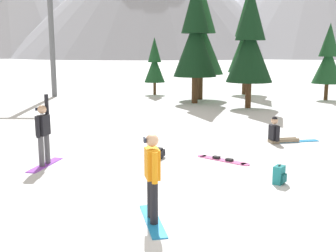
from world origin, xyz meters
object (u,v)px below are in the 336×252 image
object	(u,v)px
snowboarder_foreground	(152,176)
pine_tree_leaning	(201,36)
ski_lift_tower	(50,12)
backpack_black	(158,154)
pine_tree_twin	(328,58)
loose_snowboard_near_left	(223,160)
snowboarder_midground	(43,133)
pine_tree_young	(155,64)
pine_tree_slender	(250,43)
pine_tree_short	(195,36)
pine_tree_tall	(246,39)
backpack_teal	(279,175)
snowboarder_background	(279,134)

from	to	relation	value
snowboarder_foreground	pine_tree_leaning	xyz separation A→B (m)	(2.02, 19.65, 3.19)
snowboarder_foreground	ski_lift_tower	world-z (taller)	ski_lift_tower
pine_tree_leaning	backpack_black	bearing A→B (deg)	-98.03
pine_tree_twin	loose_snowboard_near_left	bearing A→B (deg)	-119.10
snowboarder_midground	pine_tree_young	bearing A→B (deg)	83.44
backpack_black	pine_tree_slender	bearing A→B (deg)	67.44
snowboarder_midground	backpack_black	world-z (taller)	snowboarder_midground
pine_tree_young	pine_tree_short	bearing A→B (deg)	-60.64
snowboarder_midground	pine_tree_tall	world-z (taller)	pine_tree_tall
backpack_teal	pine_tree_young	distance (m)	20.65
snowboarder_foreground	pine_tree_leaning	world-z (taller)	pine_tree_leaning
snowboarder_midground	ski_lift_tower	xyz separation A→B (m)	(-4.78, 17.31, 4.76)
pine_tree_young	backpack_teal	bearing A→B (deg)	-78.67
pine_tree_leaning	pine_tree_short	bearing A→B (deg)	-102.31
snowboarder_background	ski_lift_tower	xyz separation A→B (m)	(-12.06, 14.28, 5.37)
pine_tree_short	pine_tree_young	bearing A→B (deg)	119.36
backpack_black	pine_tree_twin	bearing A→B (deg)	55.20
pine_tree_slender	pine_tree_leaning	distance (m)	4.72
backpack_black	pine_tree_tall	size ratio (longest dim) A/B	0.08
backpack_teal	pine_tree_leaning	distance (m)	17.82
snowboarder_background	pine_tree_slender	xyz separation A→B (m)	(0.45, 8.85, 3.25)
snowboarder_foreground	snowboarder_background	bearing A→B (deg)	59.33
snowboarder_midground	backpack_black	xyz separation A→B (m)	(3.13, 0.83, -0.79)
pine_tree_twin	pine_tree_leaning	xyz separation A→B (m)	(-8.14, 0.28, 1.41)
pine_tree_young	loose_snowboard_near_left	bearing A→B (deg)	-80.84
backpack_teal	pine_tree_twin	distance (m)	18.71
snowboarder_background	loose_snowboard_near_left	bearing A→B (deg)	-132.41
ski_lift_tower	pine_tree_slender	bearing A→B (deg)	-23.43
snowboarder_midground	pine_tree_young	xyz separation A→B (m)	(2.14, 18.66, 1.31)
ski_lift_tower	pine_tree_leaning	bearing A→B (deg)	-8.15
snowboarder_background	backpack_black	distance (m)	4.70
snowboarder_midground	snowboarder_background	xyz separation A→B (m)	(7.28, 3.04, -0.61)
snowboarder_background	pine_tree_leaning	distance (m)	13.53
snowboarder_midground	pine_tree_slender	xyz separation A→B (m)	(7.73, 11.89, 2.63)
snowboarder_background	pine_tree_leaning	bearing A→B (deg)	98.94
pine_tree_slender	pine_tree_short	size ratio (longest dim) A/B	0.89
loose_snowboard_near_left	backpack_black	bearing A→B (deg)	173.50
backpack_black	ski_lift_tower	xyz separation A→B (m)	(-7.92, 16.49, 5.55)
snowboarder_midground	backpack_teal	bearing A→B (deg)	-13.57
backpack_black	backpack_teal	bearing A→B (deg)	-37.24
pine_tree_young	backpack_black	bearing A→B (deg)	-86.83
loose_snowboard_near_left	pine_tree_slender	world-z (taller)	pine_tree_slender
snowboarder_background	ski_lift_tower	bearing A→B (deg)	130.19
ski_lift_tower	snowboarder_foreground	bearing A→B (deg)	-69.17
snowboarder_midground	pine_tree_slender	bearing A→B (deg)	56.97
snowboarder_foreground	pine_tree_short	bearing A→B (deg)	84.87
snowboarder_foreground	pine_tree_twin	world-z (taller)	pine_tree_twin
snowboarder_background	pine_tree_twin	world-z (taller)	pine_tree_twin
backpack_teal	ski_lift_tower	world-z (taller)	ski_lift_tower
backpack_teal	backpack_black	bearing A→B (deg)	142.76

